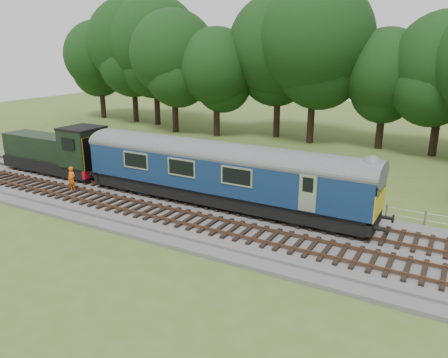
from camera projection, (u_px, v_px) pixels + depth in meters
The scene contains 9 objects.
ground at pixel (194, 215), 25.61m from camera, with size 120.00×120.00×0.00m, color #4C6726.
ballast at pixel (194, 212), 25.56m from camera, with size 70.00×7.00×0.35m, color #4C4C4F.
track_north at pixel (206, 201), 26.66m from camera, with size 67.20×2.40×0.21m.
track_south at pixel (178, 217), 24.16m from camera, with size 67.20×2.40×0.21m.
fence at pixel (230, 193), 29.36m from camera, with size 64.00×0.12×1.00m, color #6B6054, non-canonical shape.
tree_line at pixel (313, 144), 43.94m from camera, with size 70.00×8.00×18.00m, color black, non-canonical shape.
dmu_railcar at pixel (221, 169), 25.53m from camera, with size 18.05×2.86×3.88m.
shunter_loco at pixel (58, 152), 32.26m from camera, with size 8.91×2.60×3.38m.
worker at pixel (72, 179), 28.42m from camera, with size 0.60×0.39×1.64m, color #FE640D.
Camera 1 is at (13.30, -19.94, 9.45)m, focal length 35.00 mm.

